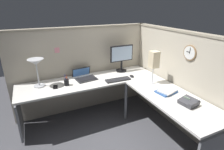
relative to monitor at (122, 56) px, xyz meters
name	(u,v)px	position (x,y,z in m)	size (l,w,h in m)	color
ground_plane	(122,125)	(-0.32, -0.64, -1.02)	(6.80, 6.80, 0.00)	#47474C
cubicle_wall_back	(84,69)	(-0.68, 0.23, -0.23)	(2.57, 0.12, 1.58)	#B7AD99
cubicle_wall_right	(178,80)	(0.55, -0.90, -0.23)	(0.12, 2.37, 1.58)	#B7AD99
desk	(115,95)	(-0.46, -0.69, -0.39)	(2.35, 2.15, 0.73)	silver
monitor	(122,56)	(0.00, 0.00, 0.00)	(0.46, 0.20, 0.50)	black
laptop	(84,76)	(-0.75, -0.02, -0.27)	(0.38, 0.42, 0.22)	#232326
keyboard	(118,80)	(-0.26, -0.38, -0.28)	(0.43, 0.14, 0.02)	#232326
computer_mouse	(132,76)	(0.02, -0.35, -0.28)	(0.06, 0.10, 0.03)	black
desk_lamp_dome	(36,64)	(-1.49, -0.07, 0.07)	(0.24, 0.24, 0.44)	#B7BABF
pen_cup	(67,82)	(-1.10, -0.21, -0.24)	(0.08, 0.08, 0.18)	black
cell_phone	(55,87)	(-1.27, -0.21, -0.29)	(0.07, 0.14, 0.01)	black
office_phone	(189,102)	(0.20, -1.48, -0.26)	(0.21, 0.23, 0.11)	#38383D
book_stack	(167,91)	(0.18, -1.08, -0.27)	(0.32, 0.26, 0.04)	#335999
desk_lamp_paper	(154,60)	(0.20, -0.71, 0.09)	(0.13, 0.13, 0.53)	#B7BABF
wall_clock	(190,53)	(0.50, -1.11, 0.28)	(0.04, 0.22, 0.22)	olive
pinned_note_leftmost	(57,50)	(-1.13, 0.18, 0.19)	(0.08, 0.00, 0.09)	pink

